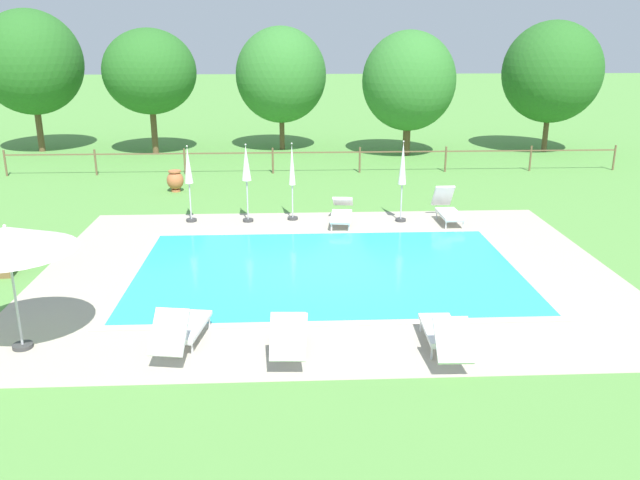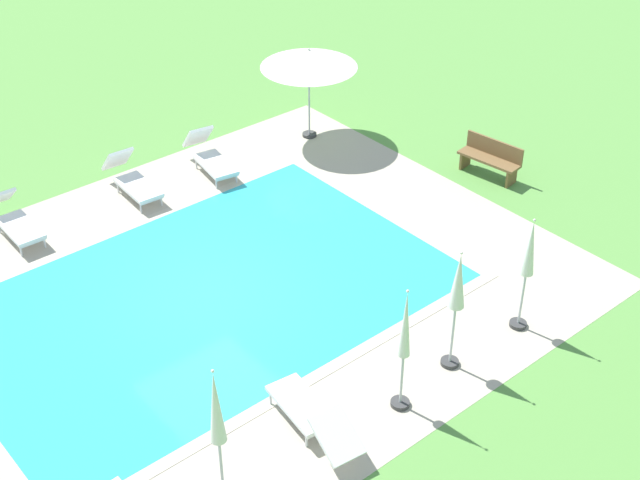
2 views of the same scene
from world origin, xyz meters
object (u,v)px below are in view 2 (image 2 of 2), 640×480
at_px(patio_umbrella_closed_row_west, 457,290).
at_px(patio_umbrella_closed_row_mid_east, 217,417).
at_px(sun_lounger_north_mid, 132,179).
at_px(sun_lounger_south_near_corner, 210,156).
at_px(wooden_bench_lawn_side, 491,157).
at_px(sun_lounger_north_far, 311,414).
at_px(patio_umbrella_open_foreground, 309,59).
at_px(sun_lounger_north_end, 14,219).
at_px(patio_umbrella_closed_row_centre, 405,337).
at_px(patio_umbrella_closed_row_mid_west, 529,258).

distance_m(patio_umbrella_closed_row_west, patio_umbrella_closed_row_mid_east, 4.65).
distance_m(sun_lounger_north_mid, patio_umbrella_closed_row_west, 8.74).
height_order(sun_lounger_south_near_corner, patio_umbrella_closed_row_mid_east, patio_umbrella_closed_row_mid_east).
xyz_separation_m(patio_umbrella_closed_row_west, wooden_bench_lawn_side, (-5.59, -3.94, -1.16)).
height_order(sun_lounger_north_far, patio_umbrella_open_foreground, patio_umbrella_open_foreground).
distance_m(sun_lounger_north_mid, sun_lounger_north_far, 8.36).
xyz_separation_m(sun_lounger_north_end, patio_umbrella_closed_row_west, (-3.98, 8.71, 1.25)).
relative_size(patio_umbrella_closed_row_west, patio_umbrella_closed_row_mid_east, 0.97).
bearing_deg(sun_lounger_south_near_corner, wooden_bench_lawn_side, 138.16).
xyz_separation_m(sun_lounger_south_near_corner, patio_umbrella_closed_row_west, (0.71, 8.31, 1.23)).
xyz_separation_m(sun_lounger_north_end, patio_umbrella_closed_row_mid_east, (0.67, 8.52, 1.21)).
height_order(sun_lounger_north_end, sun_lounger_south_near_corner, sun_lounger_south_near_corner).
distance_m(patio_umbrella_open_foreground, patio_umbrella_closed_row_centre, 9.74).
bearing_deg(patio_umbrella_open_foreground, wooden_bench_lawn_side, 114.75).
bearing_deg(sun_lounger_south_near_corner, patio_umbrella_closed_row_mid_east, 56.58).
bearing_deg(sun_lounger_north_mid, patio_umbrella_closed_row_mid_west, 108.93).
bearing_deg(patio_umbrella_closed_row_west, sun_lounger_north_mid, -81.76).
xyz_separation_m(sun_lounger_north_mid, patio_umbrella_closed_row_centre, (0.12, 8.72, 1.06)).
xyz_separation_m(sun_lounger_south_near_corner, patio_umbrella_open_foreground, (-2.92, 0.12, 1.69)).
relative_size(sun_lounger_south_near_corner, patio_umbrella_closed_row_centre, 0.83).
bearing_deg(sun_lounger_north_end, sun_lounger_north_far, 97.86).
distance_m(patio_umbrella_closed_row_centre, wooden_bench_lawn_side, 8.13).
relative_size(sun_lounger_north_far, patio_umbrella_closed_row_centre, 0.89).
distance_m(sun_lounger_north_mid, sun_lounger_south_near_corner, 1.96).
bearing_deg(patio_umbrella_closed_row_mid_west, sun_lounger_south_near_corner, -83.07).
xyz_separation_m(patio_umbrella_closed_row_west, patio_umbrella_closed_row_mid_east, (4.65, -0.19, -0.04)).
height_order(sun_lounger_north_mid, patio_umbrella_closed_row_west, patio_umbrella_closed_row_west).
height_order(sun_lounger_north_mid, wooden_bench_lawn_side, sun_lounger_north_mid).
bearing_deg(patio_umbrella_closed_row_centre, sun_lounger_north_end, -73.52).
height_order(sun_lounger_south_near_corner, patio_umbrella_closed_row_west, patio_umbrella_closed_row_west).
relative_size(sun_lounger_north_end, patio_umbrella_open_foreground, 0.84).
relative_size(sun_lounger_north_mid, sun_lounger_north_far, 0.91).
bearing_deg(patio_umbrella_closed_row_mid_west, sun_lounger_north_end, -57.03).
height_order(sun_lounger_north_end, patio_umbrella_open_foreground, patio_umbrella_open_foreground).
height_order(sun_lounger_north_end, patio_umbrella_closed_row_mid_west, patio_umbrella_closed_row_mid_west).
bearing_deg(patio_umbrella_closed_row_mid_east, sun_lounger_south_near_corner, -123.42).
bearing_deg(patio_umbrella_closed_row_mid_west, patio_umbrella_closed_row_centre, 1.16).
distance_m(sun_lounger_north_mid, patio_umbrella_closed_row_centre, 8.78).
relative_size(patio_umbrella_closed_row_mid_west, patio_umbrella_closed_row_centre, 0.98).
bearing_deg(patio_umbrella_open_foreground, sun_lounger_north_end, -3.95).
bearing_deg(patio_umbrella_closed_row_centre, wooden_bench_lawn_side, -149.47).
height_order(sun_lounger_north_far, patio_umbrella_closed_row_centre, patio_umbrella_closed_row_centre).
xyz_separation_m(sun_lounger_north_end, patio_umbrella_open_foreground, (-7.61, 0.53, 1.71)).
height_order(sun_lounger_south_near_corner, patio_umbrella_open_foreground, patio_umbrella_open_foreground).
bearing_deg(patio_umbrella_closed_row_west, patio_umbrella_open_foreground, -113.90).
relative_size(sun_lounger_north_end, sun_lounger_south_near_corner, 1.01).
distance_m(sun_lounger_north_far, patio_umbrella_closed_row_mid_west, 4.73).
relative_size(patio_umbrella_open_foreground, patio_umbrella_closed_row_west, 1.00).
bearing_deg(sun_lounger_south_near_corner, patio_umbrella_closed_row_west, 85.14).
bearing_deg(patio_umbrella_closed_row_mid_east, sun_lounger_north_end, -94.47).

